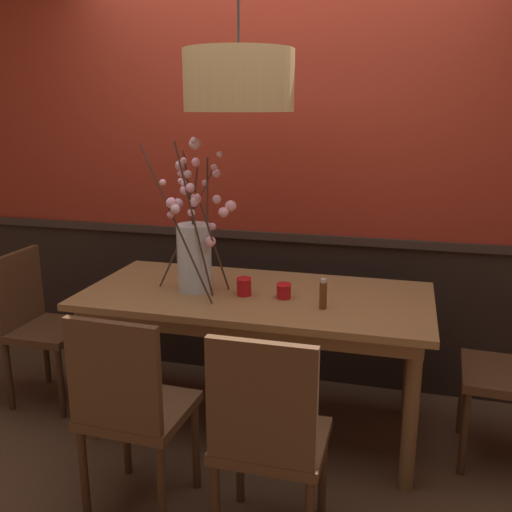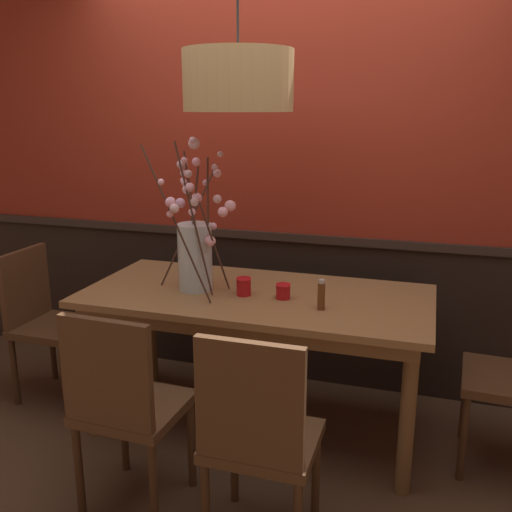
% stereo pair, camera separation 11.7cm
% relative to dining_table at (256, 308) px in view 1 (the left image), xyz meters
% --- Properties ---
extents(ground_plane, '(24.00, 24.00, 0.00)m').
position_rel_dining_table_xyz_m(ground_plane, '(0.00, 0.00, -0.69)').
color(ground_plane, '#4C3321').
extents(back_wall, '(4.57, 0.14, 2.93)m').
position_rel_dining_table_xyz_m(back_wall, '(0.00, 0.69, 0.76)').
color(back_wall, black).
rests_on(back_wall, ground).
extents(dining_table, '(1.80, 0.85, 0.78)m').
position_rel_dining_table_xyz_m(dining_table, '(0.00, 0.00, 0.00)').
color(dining_table, olive).
rests_on(dining_table, ground).
extents(chair_near_side_left, '(0.44, 0.42, 0.93)m').
position_rel_dining_table_xyz_m(chair_near_side_left, '(-0.32, -0.82, -0.17)').
color(chair_near_side_left, '#4C301C').
rests_on(chair_near_side_left, ground).
extents(chair_near_side_right, '(0.43, 0.40, 0.94)m').
position_rel_dining_table_xyz_m(chair_near_side_right, '(0.28, -0.86, -0.17)').
color(chair_near_side_right, '#4C301C').
rests_on(chair_near_side_right, ground).
extents(chair_head_west_end, '(0.41, 0.41, 0.91)m').
position_rel_dining_table_xyz_m(chair_head_west_end, '(-1.33, -0.03, -0.19)').
color(chair_head_west_end, '#4C301C').
rests_on(chair_head_west_end, ground).
extents(vase_with_blossoms, '(0.46, 0.59, 0.81)m').
position_rel_dining_table_xyz_m(vase_with_blossoms, '(-0.32, -0.04, 0.30)').
color(vase_with_blossoms, silver).
rests_on(vase_with_blossoms, dining_table).
extents(candle_holder_nearer_center, '(0.08, 0.08, 0.09)m').
position_rel_dining_table_xyz_m(candle_holder_nearer_center, '(-0.05, -0.05, 0.13)').
color(candle_holder_nearer_center, red).
rests_on(candle_holder_nearer_center, dining_table).
extents(candle_holder_nearer_edge, '(0.08, 0.08, 0.08)m').
position_rel_dining_table_xyz_m(candle_holder_nearer_edge, '(0.16, -0.05, 0.12)').
color(candle_holder_nearer_edge, red).
rests_on(candle_holder_nearer_edge, dining_table).
extents(condiment_bottle, '(0.04, 0.04, 0.15)m').
position_rel_dining_table_xyz_m(condiment_bottle, '(0.37, -0.15, 0.16)').
color(condiment_bottle, brown).
rests_on(condiment_bottle, dining_table).
extents(pendant_lamp, '(0.52, 0.52, 1.24)m').
position_rel_dining_table_xyz_m(pendant_lamp, '(-0.06, -0.09, 1.14)').
color(pendant_lamp, tan).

